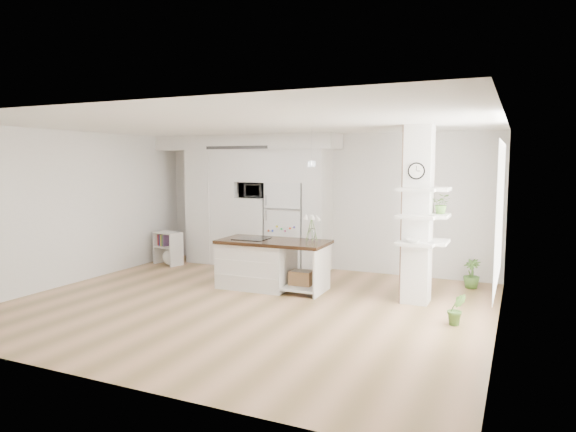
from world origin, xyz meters
name	(u,v)px	position (x,y,z in m)	size (l,w,h in m)	color
floor	(247,305)	(0.00, 0.00, 0.00)	(7.00, 6.00, 0.01)	tan
room	(246,182)	(0.00, 0.00, 1.86)	(7.04, 6.04, 2.72)	white
cabinet_wall	(248,193)	(-1.45, 2.67, 1.51)	(4.00, 0.71, 2.70)	silver
refrigerator	(289,226)	(-0.53, 2.68, 0.88)	(0.78, 0.69, 1.75)	silver
column	(422,216)	(2.38, 1.13, 1.35)	(0.69, 0.90, 2.70)	silver
window	(500,214)	(3.48, 0.30, 1.50)	(2.40, 2.40, 0.00)	white
pendant_light	(361,164)	(1.70, 0.15, 2.12)	(0.12, 0.12, 0.10)	white
kitchen_island	(263,262)	(-0.27, 1.04, 0.44)	(1.88, 0.93, 1.41)	silver
bookshelf	(169,250)	(-2.97, 1.99, 0.30)	(0.65, 0.47, 0.69)	silver
floor_plant_a	(456,309)	(3.00, 0.28, 0.22)	(0.24, 0.19, 0.43)	#47742E
floor_plant_b	(472,274)	(3.00, 2.50, 0.25)	(0.28, 0.28, 0.49)	#47742E
microwave	(254,191)	(-1.27, 2.62, 1.57)	(0.54, 0.37, 0.30)	#2D2D2D
shelf_plant	(442,204)	(2.63, 1.30, 1.52)	(0.27, 0.23, 0.30)	#47742E
decor_bowl	(413,241)	(2.30, 0.90, 1.00)	(0.22, 0.22, 0.05)	white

